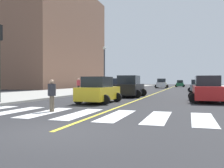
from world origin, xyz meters
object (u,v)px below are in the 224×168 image
Objects in this scene: car_white_second at (162,84)px; street_lamp at (104,64)px; car_green_nearest at (180,84)px; pedestrian_crossing at (52,94)px; car_gray_sixth at (197,86)px; car_black_fifth at (129,87)px; car_blue_seventh at (114,86)px; pedestrian_walking_west at (79,85)px; car_yellow_fourth at (98,91)px; car_red_third at (207,90)px.

street_lamp reaches higher than car_white_second.
car_green_nearest is 2.40× the size of pedestrian_crossing.
car_green_nearest is 0.99× the size of car_gray_sixth.
street_lamp is at bearing 118.68° from car_black_fifth.
pedestrian_walking_west is (-2.98, -4.56, 0.22)m from car_blue_seventh.
car_green_nearest is 0.84× the size of car_black_fifth.
car_gray_sixth is 14.08m from street_lamp.
pedestrian_crossing is 0.24× the size of street_lamp.
car_green_nearest is 49.55m from car_yellow_fourth.
pedestrian_walking_west is (-10.13, -39.18, 0.29)m from car_green_nearest.
pedestrian_crossing is at bearing -79.96° from car_blue_seventh.
car_white_second is at bearing 68.87° from street_lamp.
street_lamp is at bearing -52.16° from car_red_third.
car_red_third reaches higher than pedestrian_walking_west.
street_lamp reaches higher than car_black_fifth.
car_gray_sixth is at bearing 96.85° from car_green_nearest.
car_blue_seventh is 5.45m from pedestrian_walking_west.
car_green_nearest reaches higher than pedestrian_crossing.
car_blue_seventh reaches higher than car_green_nearest.
car_red_third is 0.94× the size of car_black_fifth.
car_green_nearest is at bearing 87.58° from car_yellow_fourth.
street_lamp is (-3.21, 5.38, 3.28)m from car_blue_seventh.
car_red_third is at bearing 46.50° from pedestrian_walking_west.
car_white_second is 19.45m from street_lamp.
car_black_fifth reaches higher than pedestrian_crossing.
car_red_third is 15.84m from car_blue_seventh.
street_lamp reaches higher than car_red_third.
car_yellow_fourth is 2.42× the size of pedestrian_walking_west.
car_gray_sixth is 17.24m from pedestrian_walking_west.
car_black_fifth is at bearing 67.36° from car_gray_sixth.
car_yellow_fourth is 0.98× the size of car_blue_seventh.
pedestrian_walking_west is (-13.62, 7.18, 0.20)m from car_red_third.
car_green_nearest is 28.54m from car_gray_sixth.
car_blue_seventh is at bearing -59.14° from street_lamp.
car_blue_seventh is (-7.15, -34.62, 0.07)m from car_green_nearest.
car_gray_sixth is at bearing 113.19° from pedestrian_walking_west.
car_green_nearest is 0.93× the size of car_yellow_fourth.
pedestrian_crossing is at bearing 45.53° from car_red_third.
car_green_nearest is at bearing 70.37° from car_white_second.
street_lamp is at bearing 109.96° from car_yellow_fourth.
car_blue_seventh is at bearing -101.76° from car_white_second.
car_yellow_fourth reaches higher than car_green_nearest.
car_blue_seventh reaches higher than pedestrian_crossing.
car_black_fifth reaches higher than car_green_nearest.
car_white_second is 1.07× the size of car_red_third.
car_yellow_fourth is 2.58× the size of pedestrian_crossing.
car_red_third is 1.04× the size of car_yellow_fourth.
car_white_second is at bearing -79.94° from car_red_third.
car_white_second is 2.69× the size of pedestrian_walking_west.
car_white_second reaches higher than car_green_nearest.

